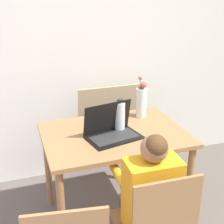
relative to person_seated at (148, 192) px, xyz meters
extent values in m
cube|color=silver|center=(0.21, 1.39, 0.63)|extent=(6.40, 0.05, 2.50)
cube|color=olive|center=(-0.01, 0.57, 0.12)|extent=(1.03, 0.75, 0.03)
cylinder|color=olive|center=(-0.48, 0.25, -0.26)|extent=(0.05, 0.05, 0.73)
cylinder|color=olive|center=(0.45, 0.25, -0.26)|extent=(0.05, 0.05, 0.73)
cylinder|color=olive|center=(-0.48, 0.89, -0.26)|extent=(0.05, 0.05, 0.73)
cylinder|color=olive|center=(0.45, 0.89, -0.26)|extent=(0.05, 0.05, 0.73)
cube|color=olive|center=(-0.01, -0.24, 0.02)|extent=(0.38, 0.03, 0.44)
cube|color=orange|center=(0.00, -0.05, 0.02)|extent=(0.32, 0.19, 0.44)
sphere|color=#936B4C|center=(0.00, -0.05, 0.32)|extent=(0.15, 0.15, 0.15)
sphere|color=#4C3319|center=(0.00, -0.07, 0.34)|extent=(0.13, 0.13, 0.13)
cylinder|color=#4C4742|center=(0.07, 0.09, -0.18)|extent=(0.10, 0.28, 0.09)
cylinder|color=#4C4742|center=(-0.07, 0.09, -0.18)|extent=(0.10, 0.28, 0.09)
cylinder|color=#4C4742|center=(0.08, 0.23, -0.41)|extent=(0.07, 0.07, 0.42)
cylinder|color=#4C4742|center=(-0.06, 0.23, -0.41)|extent=(0.07, 0.07, 0.42)
cylinder|color=orange|center=(0.14, 0.15, 0.04)|extent=(0.07, 0.24, 0.06)
cylinder|color=orange|center=(-0.13, 0.16, 0.04)|extent=(0.07, 0.24, 0.06)
cube|color=black|center=(-0.04, 0.48, 0.14)|extent=(0.41, 0.30, 0.01)
cube|color=#2D2D2D|center=(-0.04, 0.48, 0.14)|extent=(0.35, 0.23, 0.00)
cube|color=black|center=(-0.06, 0.57, 0.26)|extent=(0.37, 0.12, 0.23)
cube|color=#19284C|center=(-0.06, 0.58, 0.26)|extent=(0.33, 0.11, 0.20)
cylinder|color=silver|center=(0.29, 0.79, 0.25)|extent=(0.09, 0.09, 0.24)
cylinder|color=#3D7A38|center=(0.31, 0.79, 0.29)|extent=(0.01, 0.01, 0.22)
sphere|color=#CC4C4C|center=(0.31, 0.79, 0.40)|extent=(0.05, 0.05, 0.05)
cylinder|color=#3D7A38|center=(0.29, 0.80, 0.27)|extent=(0.01, 0.01, 0.19)
sphere|color=#CC4C4C|center=(0.29, 0.80, 0.37)|extent=(0.04, 0.04, 0.04)
cylinder|color=#3D7A38|center=(0.28, 0.78, 0.32)|extent=(0.01, 0.01, 0.28)
sphere|color=#CC4C4C|center=(0.28, 0.78, 0.46)|extent=(0.03, 0.03, 0.03)
cylinder|color=#3D7A38|center=(0.30, 0.77, 0.30)|extent=(0.01, 0.01, 0.23)
sphere|color=#CC4C4C|center=(0.30, 0.77, 0.41)|extent=(0.05, 0.05, 0.05)
cylinder|color=silver|center=(0.04, 0.60, 0.24)|extent=(0.07, 0.07, 0.22)
cylinder|color=#262628|center=(0.04, 0.60, 0.36)|extent=(0.04, 0.04, 0.02)
cube|color=tan|center=(0.20, 1.26, -0.17)|extent=(0.65, 0.14, 0.90)
camera|label=1|loc=(-0.69, -1.38, 1.12)|focal=50.00mm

